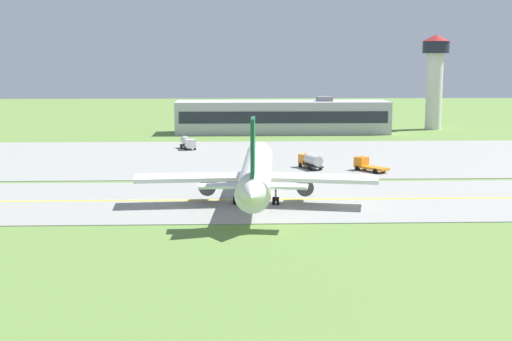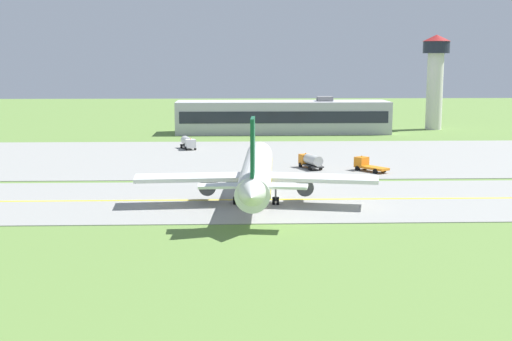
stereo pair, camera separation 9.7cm
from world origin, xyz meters
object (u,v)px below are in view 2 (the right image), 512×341
at_px(airplane_lead, 256,172).
at_px(control_tower, 435,72).
at_px(service_truck_catering, 188,142).
at_px(service_truck_fuel, 311,161).
at_px(service_truck_baggage, 367,165).

height_order(airplane_lead, control_tower, control_tower).
xyz_separation_m(service_truck_catering, control_tower, (65.07, 41.21, 14.05)).
bearing_deg(control_tower, service_truck_fuel, -121.16).
bearing_deg(control_tower, airplane_lead, -118.20).
bearing_deg(service_truck_baggage, airplane_lead, -127.81).
bearing_deg(service_truck_catering, airplane_lead, -77.23).
height_order(airplane_lead, service_truck_baggage, airplane_lead).
bearing_deg(service_truck_fuel, service_truck_catering, 129.94).
xyz_separation_m(service_truck_baggage, service_truck_catering, (-32.71, 30.63, 0.35)).
height_order(service_truck_fuel, control_tower, control_tower).
bearing_deg(service_truck_catering, service_truck_fuel, -50.06).
distance_m(service_truck_fuel, service_truck_catering, 36.32).
bearing_deg(service_truck_baggage, service_truck_fuel, 163.51).
relative_size(airplane_lead, service_truck_baggage, 6.25).
distance_m(service_truck_fuel, control_tower, 81.91).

